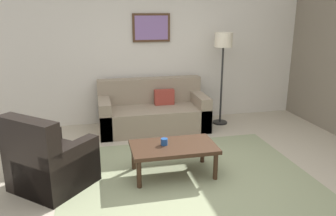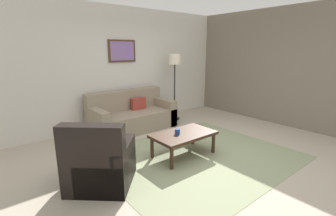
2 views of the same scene
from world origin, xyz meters
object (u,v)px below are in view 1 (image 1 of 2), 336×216
object	(u,v)px
cup	(164,142)
coffee_table	(173,149)
armchair_leather	(48,165)
couch_main	(152,112)
lamp_standing	(223,49)
framed_artwork	(151,28)

from	to	relation	value
cup	coffee_table	bearing A→B (deg)	-18.25
armchair_leather	cup	world-z (taller)	armchair_leather
couch_main	lamp_standing	bearing A→B (deg)	-2.08
armchair_leather	coffee_table	xyz separation A→B (m)	(1.55, 0.03, 0.05)
armchair_leather	coffee_table	distance (m)	1.55
framed_artwork	lamp_standing	bearing A→B (deg)	-21.01
couch_main	lamp_standing	xyz separation A→B (m)	(1.31, -0.05, 1.11)
coffee_table	framed_artwork	bearing A→B (deg)	86.58
armchair_leather	framed_artwork	bearing A→B (deg)	54.14
cup	framed_artwork	xyz separation A→B (m)	(0.25, 2.27, 1.33)
couch_main	coffee_table	distance (m)	1.89
coffee_table	lamp_standing	size ratio (longest dim) A/B	0.64
armchair_leather	framed_artwork	xyz separation A→B (m)	(1.69, 2.34, 1.48)
framed_artwork	couch_main	bearing A→B (deg)	-100.42
couch_main	cup	bearing A→B (deg)	-95.36
framed_artwork	coffee_table	bearing A→B (deg)	-93.42
armchair_leather	cup	xyz separation A→B (m)	(1.44, 0.06, 0.15)
couch_main	lamp_standing	size ratio (longest dim) A/B	1.12
couch_main	cup	world-z (taller)	couch_main
coffee_table	framed_artwork	world-z (taller)	framed_artwork
lamp_standing	couch_main	bearing A→B (deg)	177.92
armchair_leather	coffee_table	size ratio (longest dim) A/B	1.03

